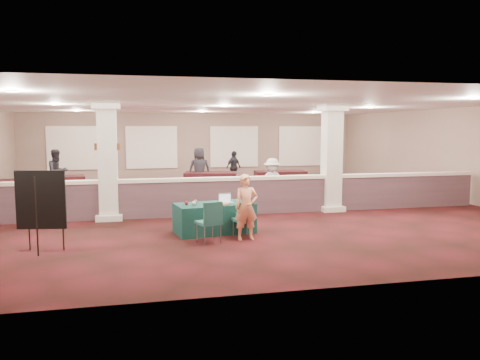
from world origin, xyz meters
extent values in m
plane|color=#461115|center=(0.00, 0.00, 0.00)|extent=(16.00, 16.00, 0.00)
cube|color=#7F6558|center=(0.00, 8.00, 1.60)|extent=(16.00, 0.04, 3.20)
cube|color=#7F6558|center=(0.00, -8.00, 1.60)|extent=(16.00, 0.04, 3.20)
cube|color=#7F6558|center=(8.00, 0.00, 1.60)|extent=(0.04, 16.00, 3.20)
cube|color=silver|center=(0.00, 0.00, 3.20)|extent=(16.00, 16.00, 0.02)
cube|color=#4C333C|center=(0.00, -1.50, 0.50)|extent=(15.60, 0.20, 1.00)
cube|color=white|center=(0.00, -1.50, 1.05)|extent=(15.60, 0.28, 0.10)
cube|color=silver|center=(-3.50, -1.50, 1.60)|extent=(0.50, 0.50, 3.20)
cube|color=silver|center=(-3.50, -1.50, 0.08)|extent=(0.70, 0.70, 0.16)
cube|color=silver|center=(-3.50, -1.50, 3.10)|extent=(0.72, 0.72, 0.20)
cube|color=silver|center=(3.00, -1.50, 1.60)|extent=(0.50, 0.50, 3.20)
cube|color=silver|center=(3.00, -1.50, 0.08)|extent=(0.70, 0.70, 0.16)
cube|color=silver|center=(3.00, -1.50, 3.10)|extent=(0.72, 0.72, 0.20)
cylinder|color=brown|center=(-3.78, -1.50, 2.00)|extent=(0.12, 0.12, 0.18)
cylinder|color=#F1E9CD|center=(-3.78, -1.50, 2.00)|extent=(0.09, 0.09, 0.10)
cylinder|color=brown|center=(-3.22, -1.50, 2.00)|extent=(0.12, 0.12, 0.18)
cylinder|color=#F1E9CD|center=(-3.22, -1.50, 2.00)|extent=(0.09, 0.09, 0.10)
cube|color=#103B37|center=(-0.95, -3.71, 0.35)|extent=(1.96, 1.21, 0.71)
cube|color=#1B4F50|center=(-0.40, -4.33, 0.41)|extent=(0.47, 0.47, 0.05)
cube|color=#1B4F50|center=(-0.37, -4.52, 0.63)|extent=(0.40, 0.10, 0.40)
cylinder|color=slate|center=(-0.54, -4.53, 0.19)|extent=(0.02, 0.02, 0.38)
cylinder|color=slate|center=(-0.20, -4.48, 0.19)|extent=(0.02, 0.02, 0.38)
cylinder|color=slate|center=(-0.59, -4.19, 0.19)|extent=(0.02, 0.02, 0.38)
cylinder|color=slate|center=(-0.25, -4.14, 0.19)|extent=(0.02, 0.02, 0.38)
cube|color=#1B4F50|center=(-1.25, -4.73, 0.46)|extent=(0.59, 0.59, 0.06)
cube|color=#1B4F50|center=(-1.18, -4.93, 0.71)|extent=(0.44, 0.19, 0.45)
cylinder|color=slate|center=(-1.37, -4.97, 0.21)|extent=(0.03, 0.03, 0.43)
cylinder|color=slate|center=(-1.01, -4.86, 0.21)|extent=(0.03, 0.03, 0.43)
cylinder|color=slate|center=(-1.49, -4.61, 0.21)|extent=(0.03, 0.03, 0.43)
cylinder|color=slate|center=(-1.13, -4.49, 0.21)|extent=(0.03, 0.03, 0.43)
cube|color=black|center=(-4.62, -4.79, 1.08)|extent=(0.97, 0.22, 1.17)
cylinder|color=black|center=(-4.92, -4.51, 0.78)|extent=(0.03, 0.03, 1.57)
cylinder|color=black|center=(-4.25, -4.64, 0.78)|extent=(0.03, 0.03, 1.57)
cylinder|color=black|center=(-4.67, -5.03, 0.78)|extent=(0.03, 0.03, 1.57)
imported|color=#E58663|center=(-0.37, -4.58, 0.74)|extent=(0.55, 0.39, 1.47)
cube|color=black|center=(-6.42, 2.43, 0.38)|extent=(1.92, 1.08, 0.75)
cube|color=black|center=(-2.00, 2.33, 0.34)|extent=(1.83, 1.18, 0.69)
cube|color=black|center=(3.68, 1.42, 0.39)|extent=(2.05, 1.24, 0.78)
cube|color=black|center=(-5.57, 3.20, 0.39)|extent=(2.05, 1.26, 0.78)
cube|color=black|center=(0.06, 3.20, 0.40)|extent=(2.16, 1.44, 0.80)
cube|color=black|center=(2.88, 3.20, 0.40)|extent=(2.04, 1.12, 0.80)
imported|color=black|center=(-5.66, 4.00, 0.86)|extent=(0.92, 0.88, 1.71)
imported|color=#BCBCB7|center=(1.59, 0.00, 0.76)|extent=(1.07, 0.77, 1.52)
imported|color=black|center=(1.56, 6.00, 0.74)|extent=(0.95, 0.84, 1.48)
imported|color=black|center=(-0.33, 3.50, 0.88)|extent=(0.90, 0.52, 1.76)
cube|color=silver|center=(-0.66, -3.71, 0.71)|extent=(0.35, 0.27, 0.02)
cube|color=silver|center=(-0.68, -3.60, 0.83)|extent=(0.32, 0.06, 0.21)
cube|color=#D2DCFC|center=(-0.68, -3.61, 0.81)|extent=(0.29, 0.05, 0.18)
cube|color=orange|center=(-0.86, -3.94, 0.72)|extent=(0.43, 0.35, 0.03)
sphere|color=#BFB89D|center=(-1.46, -3.89, 0.76)|extent=(0.11, 0.11, 0.11)
sphere|color=maroon|center=(-1.63, -3.77, 0.75)|extent=(0.10, 0.10, 0.10)
sphere|color=#4B4B50|center=(-1.40, -3.67, 0.76)|extent=(0.10, 0.10, 0.10)
cube|color=red|center=(-0.29, -3.87, 0.71)|extent=(0.12, 0.05, 0.01)
camera|label=1|loc=(-2.76, -14.61, 2.48)|focal=35.00mm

